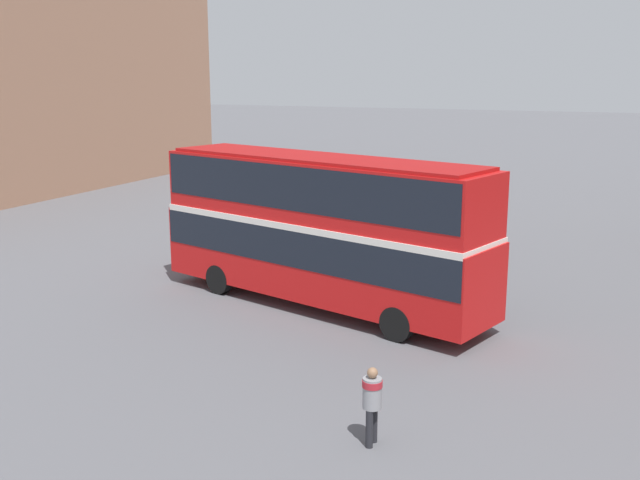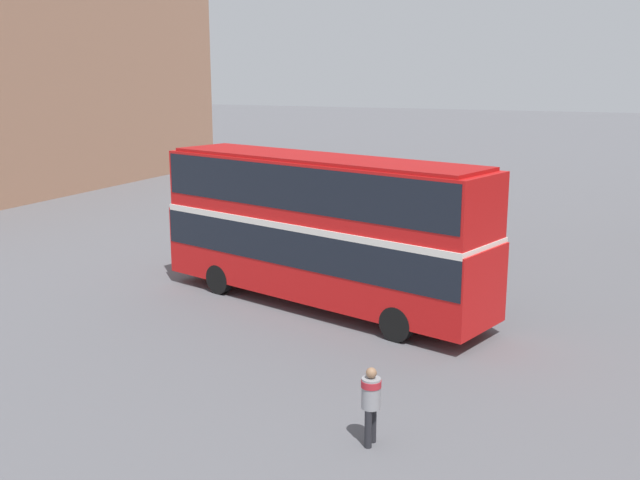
# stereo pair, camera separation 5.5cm
# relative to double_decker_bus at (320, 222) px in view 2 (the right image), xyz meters

# --- Properties ---
(ground_plane) EXTENTS (240.00, 240.00, 0.00)m
(ground_plane) POSITION_rel_double_decker_bus_xyz_m (0.98, 0.62, -2.64)
(ground_plane) COLOR #5B5B60
(double_decker_bus) EXTENTS (11.41, 5.45, 4.62)m
(double_decker_bus) POSITION_rel_double_decker_bus_xyz_m (0.00, 0.00, 0.00)
(double_decker_bus) COLOR red
(double_decker_bus) RESTS_ON ground_plane
(pedestrian_foreground) EXTENTS (0.40, 0.40, 1.60)m
(pedestrian_foreground) POSITION_rel_double_decker_bus_xyz_m (4.42, -7.72, -1.67)
(pedestrian_foreground) COLOR #232328
(pedestrian_foreground) RESTS_ON ground_plane
(parked_car_kerb_near) EXTENTS (4.36, 2.62, 1.53)m
(parked_car_kerb_near) POSITION_rel_double_decker_bus_xyz_m (-0.70, 10.87, -1.87)
(parked_car_kerb_near) COLOR maroon
(parked_car_kerb_near) RESTS_ON ground_plane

